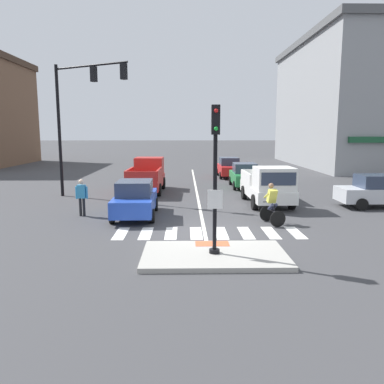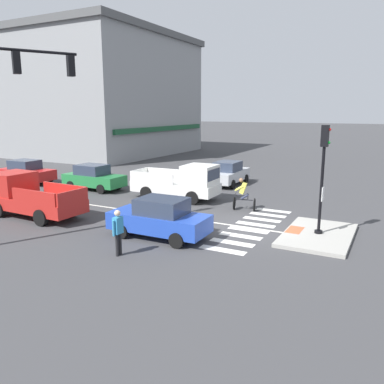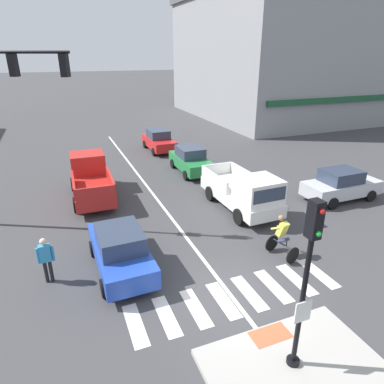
% 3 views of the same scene
% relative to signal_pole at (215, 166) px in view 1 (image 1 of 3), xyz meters
% --- Properties ---
extents(ground_plane, '(300.00, 300.00, 0.00)m').
position_rel_signal_pole_xyz_m(ground_plane, '(0.00, 2.99, -2.79)').
color(ground_plane, '#3D3D3F').
extents(traffic_island, '(4.34, 2.63, 0.15)m').
position_rel_signal_pole_xyz_m(traffic_island, '(0.00, 0.01, -2.72)').
color(traffic_island, '#A3A099').
rests_on(traffic_island, ground).
extents(tactile_pad_front, '(1.10, 0.60, 0.01)m').
position_rel_signal_pole_xyz_m(tactile_pad_front, '(0.00, 0.97, -2.64)').
color(tactile_pad_front, '#DB5B38').
rests_on(tactile_pad_front, traffic_island).
extents(signal_pole, '(0.44, 0.38, 4.38)m').
position_rel_signal_pole_xyz_m(signal_pole, '(0.00, 0.00, 0.00)').
color(signal_pole, black).
rests_on(signal_pole, traffic_island).
extents(crosswalk_stripe_a, '(0.44, 1.80, 0.01)m').
position_rel_signal_pole_xyz_m(crosswalk_stripe_a, '(-3.29, 2.85, -2.79)').
color(crosswalk_stripe_a, silver).
rests_on(crosswalk_stripe_a, ground).
extents(crosswalk_stripe_b, '(0.44, 1.80, 0.01)m').
position_rel_signal_pole_xyz_m(crosswalk_stripe_b, '(-2.35, 2.85, -2.79)').
color(crosswalk_stripe_b, silver).
rests_on(crosswalk_stripe_b, ground).
extents(crosswalk_stripe_c, '(0.44, 1.80, 0.01)m').
position_rel_signal_pole_xyz_m(crosswalk_stripe_c, '(-1.41, 2.85, -2.79)').
color(crosswalk_stripe_c, silver).
rests_on(crosswalk_stripe_c, ground).
extents(crosswalk_stripe_d, '(0.44, 1.80, 0.01)m').
position_rel_signal_pole_xyz_m(crosswalk_stripe_d, '(-0.47, 2.85, -2.79)').
color(crosswalk_stripe_d, silver).
rests_on(crosswalk_stripe_d, ground).
extents(crosswalk_stripe_e, '(0.44, 1.80, 0.01)m').
position_rel_signal_pole_xyz_m(crosswalk_stripe_e, '(0.47, 2.85, -2.79)').
color(crosswalk_stripe_e, silver).
rests_on(crosswalk_stripe_e, ground).
extents(crosswalk_stripe_f, '(0.44, 1.80, 0.01)m').
position_rel_signal_pole_xyz_m(crosswalk_stripe_f, '(1.41, 2.85, -2.79)').
color(crosswalk_stripe_f, silver).
rests_on(crosswalk_stripe_f, ground).
extents(crosswalk_stripe_g, '(0.44, 1.80, 0.01)m').
position_rel_signal_pole_xyz_m(crosswalk_stripe_g, '(2.35, 2.85, -2.79)').
color(crosswalk_stripe_g, silver).
rests_on(crosswalk_stripe_g, ground).
extents(crosswalk_stripe_h, '(0.44, 1.80, 0.01)m').
position_rel_signal_pole_xyz_m(crosswalk_stripe_h, '(3.29, 2.85, -2.79)').
color(crosswalk_stripe_h, silver).
rests_on(crosswalk_stripe_h, ground).
extents(lane_centre_line, '(0.14, 28.00, 0.01)m').
position_rel_signal_pole_xyz_m(lane_centre_line, '(-0.14, 12.99, -2.79)').
color(lane_centre_line, silver).
rests_on(lane_centre_line, ground).
extents(traffic_light_mast, '(4.48, 2.56, 7.50)m').
position_rel_signal_pole_xyz_m(traffic_light_mast, '(-6.86, 10.75, 2.35)').
color(traffic_light_mast, black).
rests_on(traffic_light_mast, ground).
extents(car_red_eastbound_distant, '(1.88, 4.12, 1.64)m').
position_rel_signal_pole_xyz_m(car_red_eastbound_distant, '(2.80, 20.66, -1.98)').
color(car_red_eastbound_distant, red).
rests_on(car_red_eastbound_distant, ground).
extents(car_silver_cross_right, '(4.11, 1.86, 1.64)m').
position_rel_signal_pole_xyz_m(car_silver_cross_right, '(8.87, 7.71, -1.98)').
color(car_silver_cross_right, silver).
rests_on(car_silver_cross_right, ground).
extents(car_blue_westbound_near, '(1.90, 4.13, 1.64)m').
position_rel_signal_pole_xyz_m(car_blue_westbound_near, '(-3.10, 5.72, -1.98)').
color(car_blue_westbound_near, '#2347B7').
rests_on(car_blue_westbound_near, ground).
extents(car_green_eastbound_far, '(1.88, 4.12, 1.64)m').
position_rel_signal_pole_xyz_m(car_green_eastbound_far, '(3.19, 14.80, -1.98)').
color(car_green_eastbound_far, '#237A3D').
rests_on(car_green_eastbound_far, ground).
extents(pickup_truck_red_westbound_far, '(2.17, 5.15, 2.08)m').
position_rel_signal_pole_xyz_m(pickup_truck_red_westbound_far, '(-3.27, 13.15, -1.81)').
color(pickup_truck_red_westbound_far, red).
rests_on(pickup_truck_red_westbound_far, ground).
extents(pickup_truck_white_eastbound_mid, '(2.14, 5.14, 2.08)m').
position_rel_signal_pole_xyz_m(pickup_truck_white_eastbound_mid, '(3.40, 8.29, -1.81)').
color(pickup_truck_white_eastbound_mid, white).
rests_on(pickup_truck_white_eastbound_mid, ground).
extents(cyclist, '(0.87, 1.20, 1.68)m').
position_rel_signal_pole_xyz_m(cyclist, '(2.69, 4.30, -1.92)').
color(cyclist, black).
rests_on(cyclist, ground).
extents(pedestrian_at_curb_left, '(0.55, 0.23, 1.67)m').
position_rel_signal_pole_xyz_m(pedestrian_at_curb_left, '(-5.52, 5.92, -1.81)').
color(pedestrian_at_curb_left, black).
rests_on(pedestrian_at_curb_left, ground).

